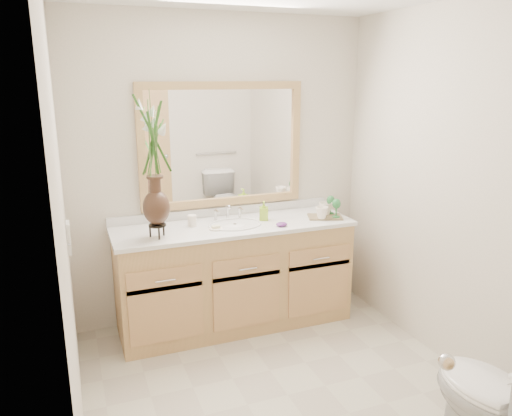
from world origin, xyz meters
name	(u,v)px	position (x,y,z in m)	size (l,w,h in m)	color
floor	(288,395)	(0.00, 0.00, 0.00)	(2.60, 2.60, 0.00)	beige
wall_back	(222,170)	(0.00, 1.30, 1.20)	(2.40, 0.02, 2.40)	beige
wall_front	(459,305)	(0.00, -1.30, 1.20)	(2.40, 0.02, 2.40)	beige
wall_left	(64,233)	(-1.20, 0.00, 1.20)	(0.02, 2.60, 2.40)	beige
wall_right	(459,192)	(1.20, 0.00, 1.20)	(0.02, 2.60, 2.40)	beige
vanity	(235,277)	(0.00, 1.01, 0.40)	(1.80, 0.55, 0.80)	tan
counter	(234,226)	(0.00, 1.01, 0.82)	(1.84, 0.57, 0.03)	white
sink	(235,232)	(0.00, 1.00, 0.78)	(0.38, 0.34, 0.23)	white
mirror	(223,145)	(0.00, 1.28, 1.41)	(1.32, 0.04, 0.97)	white
switch_plate	(68,231)	(-1.19, 0.76, 0.98)	(0.02, 0.12, 0.12)	white
door	(375,375)	(-0.30, -1.29, 1.00)	(0.80, 0.03, 2.00)	tan
toilet	(498,406)	(0.70, -0.92, 0.37)	(0.42, 0.75, 0.74)	white
flower_vase	(153,150)	(-0.60, 0.90, 1.45)	(0.22, 0.22, 0.91)	black
tumbler	(192,221)	(-0.31, 1.08, 0.87)	(0.07, 0.07, 0.09)	white
soap_dish	(216,228)	(-0.17, 0.93, 0.84)	(0.10, 0.10, 0.03)	white
soap_bottle	(264,212)	(0.26, 1.04, 0.90)	(0.06, 0.06, 0.14)	#9BCA2F
purple_dish	(282,224)	(0.32, 0.83, 0.85)	(0.09, 0.07, 0.03)	#5C2570
tray	(325,217)	(0.74, 0.93, 0.84)	(0.27, 0.18, 0.01)	brown
mug_left	(322,212)	(0.68, 0.88, 0.89)	(0.10, 0.09, 0.10)	white
mug_right	(325,208)	(0.76, 0.97, 0.90)	(0.11, 0.10, 0.11)	white
goblet_front	(336,205)	(0.81, 0.87, 0.94)	(0.07, 0.07, 0.15)	#277537
goblet_back	(331,201)	(0.82, 0.99, 0.94)	(0.07, 0.07, 0.15)	#277537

